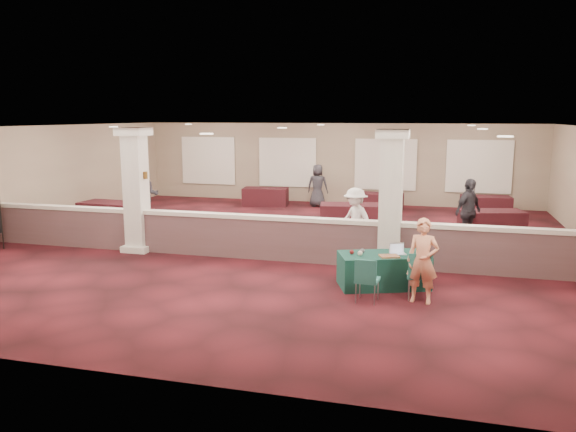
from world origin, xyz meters
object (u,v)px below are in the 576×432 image
(near_table, at_px, (383,270))
(far_table_front_right, at_px, (492,223))
(woman, at_px, (423,261))
(far_table_front_center, at_px, (351,217))
(conf_chair_main, at_px, (420,272))
(far_table_front_left, at_px, (112,214))
(far_table_back_left, at_px, (265,197))
(conf_chair_side, at_px, (367,277))
(attendee_d, at_px, (318,186))
(attendee_b, at_px, (355,219))
(attendee_a, at_px, (145,196))
(far_table_back_right, at_px, (486,206))
(attendee_c, at_px, (468,212))
(far_table_back_center, at_px, (381,202))

(near_table, bearing_deg, far_table_front_right, 45.87)
(woman, distance_m, far_table_front_center, 7.07)
(conf_chair_main, xyz_separation_m, far_table_front_center, (-2.31, 6.52, -0.17))
(far_table_front_left, xyz_separation_m, far_table_back_left, (3.46, 5.33, -0.05))
(conf_chair_side, xyz_separation_m, attendee_d, (-3.28, 10.94, 0.32))
(far_table_front_center, distance_m, far_table_back_left, 5.40)
(attendee_b, xyz_separation_m, attendee_d, (-2.45, 6.81, -0.00))
(far_table_back_left, relative_size, attendee_b, 1.05)
(attendee_a, bearing_deg, far_table_back_right, 2.70)
(far_table_front_center, bearing_deg, far_table_front_right, 2.43)
(conf_chair_main, xyz_separation_m, far_table_front_left, (-9.73, 4.86, -0.16))
(conf_chair_side, distance_m, far_table_back_right, 11.02)
(conf_chair_main, bearing_deg, attendee_a, 144.66)
(far_table_front_left, xyz_separation_m, far_table_back_right, (11.67, 5.33, -0.06))
(attendee_b, height_order, attendee_d, attendee_b)
(far_table_back_right, xyz_separation_m, attendee_d, (-6.18, 0.31, 0.48))
(conf_chair_side, height_order, far_table_front_left, conf_chair_side)
(near_table, xyz_separation_m, attendee_b, (-1.03, 3.00, 0.48))
(far_table_front_left, xyz_separation_m, far_table_front_center, (7.41, 1.66, -0.01))
(far_table_front_center, relative_size, far_table_back_left, 1.11)
(near_table, relative_size, conf_chair_side, 2.09)
(far_table_back_right, distance_m, attendee_c, 5.10)
(conf_chair_side, xyz_separation_m, attendee_a, (-7.94, 5.94, 0.44))
(attendee_c, bearing_deg, attendee_d, 81.16)
(far_table_front_right, relative_size, far_table_back_right, 1.07)
(woman, height_order, far_table_front_right, woman)
(far_table_front_left, distance_m, far_table_back_left, 6.36)
(attendee_c, height_order, attendee_d, attendee_c)
(far_table_front_left, relative_size, attendee_d, 1.19)
(far_table_back_right, relative_size, attendee_b, 1.02)
(far_table_back_left, bearing_deg, far_table_back_center, 0.00)
(woman, distance_m, far_table_back_right, 10.51)
(far_table_front_right, xyz_separation_m, attendee_d, (-6.10, 3.81, 0.46))
(far_table_front_left, height_order, attendee_c, attendee_c)
(far_table_back_center, xyz_separation_m, attendee_c, (2.86, -5.00, 0.58))
(conf_chair_side, bearing_deg, woman, 20.90)
(woman, xyz_separation_m, far_table_front_left, (-9.77, 4.99, -0.41))
(far_table_front_center, xyz_separation_m, attendee_c, (3.41, -1.32, 0.52))
(near_table, relative_size, attendee_c, 0.99)
(attendee_b, distance_m, attendee_c, 3.25)
(woman, bearing_deg, conf_chair_main, 118.24)
(near_table, xyz_separation_m, far_table_front_left, (-8.97, 4.17, 0.05))
(conf_chair_main, height_order, far_table_front_left, conf_chair_main)
(conf_chair_main, height_order, attendee_d, attendee_d)
(far_table_front_right, bearing_deg, attendee_a, -173.74)
(woman, relative_size, attendee_a, 0.86)
(far_table_front_right, xyz_separation_m, far_table_back_left, (-8.12, 3.50, -0.01))
(far_table_front_left, height_order, far_table_back_left, far_table_front_left)
(far_table_back_left, bearing_deg, far_table_front_left, -122.97)
(attendee_c, bearing_deg, attendee_b, 153.53)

